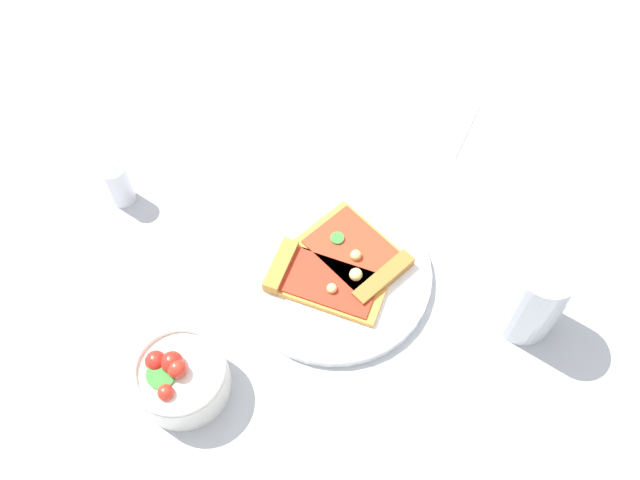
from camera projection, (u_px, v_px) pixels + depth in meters
ground_plane at (349, 257)px, 0.89m from camera, size 2.40×2.40×0.00m
plate at (333, 273)px, 0.87m from camera, size 0.24×0.24×0.01m
pizza_slice_near at (319, 279)px, 0.85m from camera, size 0.11×0.16×0.02m
pizza_slice_far at (359, 257)px, 0.87m from camera, size 0.11×0.14×0.02m
salad_bowl at (181, 377)px, 0.78m from camera, size 0.11×0.11×0.07m
soda_glass at (533, 298)px, 0.80m from camera, size 0.07×0.07×0.13m
paper_napkin at (428, 117)px, 1.01m from camera, size 0.13×0.14×0.00m
pepper_shaker at (117, 182)px, 0.91m from camera, size 0.03×0.03×0.08m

